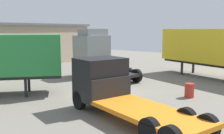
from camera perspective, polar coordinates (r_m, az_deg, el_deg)
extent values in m
plane|color=slate|center=(17.49, -1.81, -5.67)|extent=(60.00, 60.00, 0.00)
cube|color=#4C5156|center=(31.38, -14.84, 3.55)|extent=(3.20, 0.08, 3.60)
cube|color=gray|center=(23.53, -4.44, 3.07)|extent=(2.97, 2.90, 3.12)
cube|color=gray|center=(23.27, -4.21, 7.55)|extent=(2.42, 2.10, 0.60)
cube|color=black|center=(24.45, -6.04, 4.70)|extent=(2.07, 0.54, 1.12)
cube|color=#232326|center=(21.23, 0.49, -1.38)|extent=(2.82, 4.24, 0.24)
cylinder|color=#B2B2B7|center=(21.11, -2.64, -1.91)|extent=(0.79, 1.20, 0.56)
cylinder|color=black|center=(23.61, -7.42, -0.77)|extent=(0.53, 1.12, 1.08)
cylinder|color=black|center=(24.83, -3.12, -0.28)|extent=(0.53, 1.12, 1.08)
cylinder|color=black|center=(20.15, -0.92, -2.25)|extent=(0.53, 1.12, 1.08)
cylinder|color=black|center=(21.57, 3.66, -1.57)|extent=(0.53, 1.12, 1.08)
cylinder|color=black|center=(19.47, 0.74, -2.62)|extent=(0.53, 1.12, 1.08)
cylinder|color=black|center=(20.93, 5.34, -1.89)|extent=(0.53, 1.12, 1.08)
cube|color=#232326|center=(18.77, -17.63, -3.36)|extent=(0.23, 0.23, 1.11)
cube|color=#232326|center=(17.22, -18.25, -4.42)|extent=(0.23, 0.23, 1.11)
cube|color=black|center=(13.98, -2.55, -2.50)|extent=(2.83, 2.49, 2.20)
cube|color=black|center=(14.68, -4.54, -0.44)|extent=(1.96, 0.64, 0.88)
cube|color=orange|center=(11.41, 7.97, -9.82)|extent=(3.83, 5.94, 0.20)
cube|color=#232326|center=(13.23, -0.06, -4.75)|extent=(2.34, 0.78, 1.10)
cylinder|color=black|center=(14.07, -7.13, -7.09)|extent=(0.56, 1.04, 0.99)
cylinder|color=black|center=(15.17, -0.14, -5.90)|extent=(0.56, 1.04, 0.99)
cylinder|color=black|center=(10.01, 8.19, -13.55)|extent=(0.56, 1.04, 0.99)
cylinder|color=black|center=(11.49, 15.85, -10.87)|extent=(0.56, 1.04, 0.99)
cylinder|color=black|center=(10.95, 20.06, -12.04)|extent=(0.56, 1.04, 0.99)
cube|color=yellow|center=(24.16, 20.92, 4.32)|extent=(5.43, 9.76, 2.87)
cube|color=#232326|center=(24.30, 20.74, 0.66)|extent=(4.72, 9.51, 0.24)
cube|color=#232326|center=(25.33, 14.97, -0.34)|extent=(0.20, 0.20, 1.11)
cube|color=#232326|center=(26.54, 17.27, -0.05)|extent=(0.20, 0.20, 1.11)
cone|color=#565147|center=(28.33, -2.61, 1.53)|extent=(4.27, 4.27, 1.82)
cylinder|color=#B22D23|center=(17.00, 16.50, -4.89)|extent=(0.58, 0.58, 0.88)
cube|color=black|center=(17.46, -0.79, -5.62)|extent=(0.40, 0.40, 0.04)
cone|color=orange|center=(17.40, -0.80, -4.81)|extent=(0.36, 0.36, 0.55)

